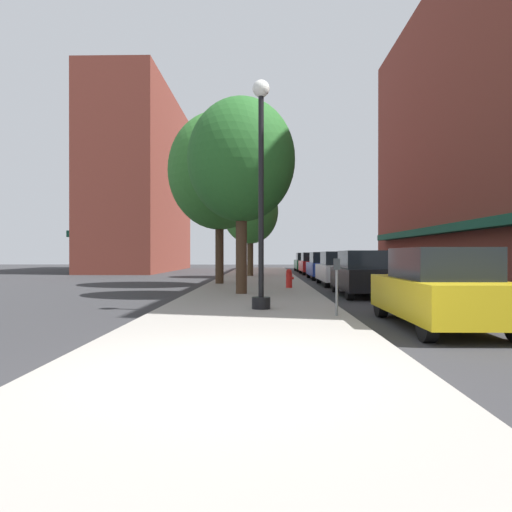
{
  "coord_description": "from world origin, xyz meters",
  "views": [
    {
      "loc": [
        0.41,
        -5.67,
        1.53
      ],
      "look_at": [
        -0.14,
        22.06,
        1.42
      ],
      "focal_mm": 32.46,
      "sensor_mm": 36.0,
      "label": 1
    }
  ],
  "objects": [
    {
      "name": "car_blue",
      "position": [
        4.0,
        22.67,
        0.81
      ],
      "size": [
        1.8,
        4.3,
        1.66
      ],
      "rotation": [
        0.0,
        0.0,
        -0.0
      ],
      "color": "black",
      "rests_on": "ground"
    },
    {
      "name": "building_far_background",
      "position": [
        -11.01,
        37.0,
        8.04
      ],
      "size": [
        6.8,
        18.0,
        16.13
      ],
      "color": "brown",
      "rests_on": "ground"
    },
    {
      "name": "sidewalk_slab",
      "position": [
        0.0,
        19.0,
        0.06
      ],
      "size": [
        4.8,
        50.0,
        0.12
      ],
      "primitive_type": "cube",
      "color": "gray",
      "rests_on": "ground"
    },
    {
      "name": "fire_hydrant",
      "position": [
        1.42,
        13.82,
        0.52
      ],
      "size": [
        0.33,
        0.26,
        0.79
      ],
      "color": "red",
      "rests_on": "sidewalk_slab"
    },
    {
      "name": "parking_meter_near",
      "position": [
        2.05,
        4.96,
        0.95
      ],
      "size": [
        0.14,
        0.09,
        1.31
      ],
      "color": "slate",
      "rests_on": "sidewalk_slab"
    },
    {
      "name": "tree_near",
      "position": [
        -1.8,
        16.56,
        5.53
      ],
      "size": [
        4.93,
        4.93,
        8.26
      ],
      "color": "#422D1E",
      "rests_on": "sidewalk_slab"
    },
    {
      "name": "ground_plane",
      "position": [
        4.0,
        18.0,
        0.0
      ],
      "size": [
        90.0,
        90.0,
        0.0
      ],
      "primitive_type": "plane",
      "color": "#2D2D30"
    },
    {
      "name": "car_green",
      "position": [
        4.0,
        35.61,
        0.81
      ],
      "size": [
        1.8,
        4.3,
        1.66
      ],
      "rotation": [
        0.0,
        0.0,
        -0.0
      ],
      "color": "black",
      "rests_on": "ground"
    },
    {
      "name": "lamppost",
      "position": [
        0.3,
        6.25,
        3.2
      ],
      "size": [
        0.48,
        0.48,
        5.9
      ],
      "color": "black",
      "rests_on": "sidewalk_slab"
    },
    {
      "name": "building_right_brick",
      "position": [
        14.99,
        22.0,
        10.19
      ],
      "size": [
        6.8,
        40.0,
        20.43
      ],
      "color": "brown",
      "rests_on": "ground"
    },
    {
      "name": "tree_far",
      "position": [
        -0.57,
        24.62,
        4.32
      ],
      "size": [
        3.67,
        3.67,
        6.33
      ],
      "color": "#4C3823",
      "rests_on": "sidewalk_slab"
    },
    {
      "name": "car_black",
      "position": [
        4.0,
        11.32,
        0.81
      ],
      "size": [
        1.8,
        4.3,
        1.66
      ],
      "rotation": [
        0.0,
        0.0,
        0.04
      ],
      "color": "black",
      "rests_on": "ground"
    },
    {
      "name": "car_yellow",
      "position": [
        4.0,
        3.96,
        0.81
      ],
      "size": [
        1.8,
        4.3,
        1.66
      ],
      "rotation": [
        0.0,
        0.0,
        -0.0
      ],
      "color": "black",
      "rests_on": "ground"
    },
    {
      "name": "car_red",
      "position": [
        4.0,
        29.6,
        0.81
      ],
      "size": [
        1.8,
        4.3,
        1.66
      ],
      "rotation": [
        0.0,
        0.0,
        -0.01
      ],
      "color": "black",
      "rests_on": "ground"
    },
    {
      "name": "tree_mid",
      "position": [
        -0.45,
        10.87,
        4.89
      ],
      "size": [
        3.85,
        3.85,
        7.01
      ],
      "color": "#422D1E",
      "rests_on": "sidewalk_slab"
    },
    {
      "name": "car_white",
      "position": [
        4.0,
        16.98,
        0.81
      ],
      "size": [
        1.8,
        4.3,
        1.66
      ],
      "rotation": [
        0.0,
        0.0,
        -0.01
      ],
      "color": "black",
      "rests_on": "ground"
    }
  ]
}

